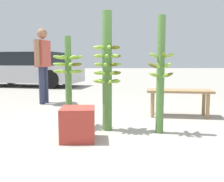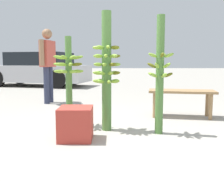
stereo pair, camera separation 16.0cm
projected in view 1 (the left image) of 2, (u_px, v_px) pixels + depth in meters
name	position (u px, v px, depth m)	size (l,w,h in m)	color
ground_plane	(111.00, 136.00, 3.27)	(80.00, 80.00, 0.00)	#9E998E
banana_stalk_left	(68.00, 75.00, 3.69)	(0.45, 0.45, 1.35)	#4C7A38
banana_stalk_center	(107.00, 70.00, 3.48)	(0.40, 0.40, 1.66)	#4C7A38
banana_stalk_right	(161.00, 74.00, 3.34)	(0.36, 0.36, 1.58)	#4C7A38
vendor_person	(43.00, 59.00, 5.78)	(0.29, 0.68, 1.74)	#2D334C
market_bench	(179.00, 94.00, 4.44)	(1.19, 0.63, 0.48)	#99754C
parked_car	(30.00, 70.00, 10.08)	(4.50, 2.68, 1.36)	#B7B7BC
produce_crate	(78.00, 124.00, 3.09)	(0.41, 0.41, 0.41)	#B2382D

